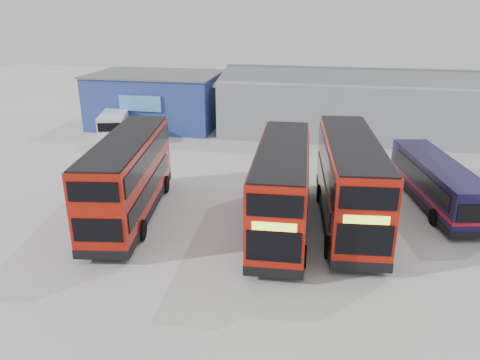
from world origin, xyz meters
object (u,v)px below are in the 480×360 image
office_block (157,99)px  panel_van (115,124)px  double_decker_left (129,179)px  double_decker_centre (282,189)px  maintenance_shed (387,104)px  single_decker_blue (436,184)px  double_decker_right (349,183)px

office_block → panel_van: (-1.98, -5.32, -1.25)m
double_decker_left → panel_van: bearing=-71.0°
office_block → double_decker_centre: size_ratio=1.11×
maintenance_shed → double_decker_left: maintenance_shed is taller
panel_van → single_decker_blue: bearing=-37.5°
office_block → maintenance_shed: size_ratio=0.40×
maintenance_shed → single_decker_blue: maintenance_shed is taller
office_block → double_decker_left: (6.17, -20.64, -0.28)m
maintenance_shed → double_decker_left: 27.64m
panel_van → double_decker_left: bearing=-77.7°
maintenance_shed → double_decker_centre: size_ratio=2.75×
maintenance_shed → double_decker_right: maintenance_shed is taller
double_decker_left → double_decker_right: (12.01, 1.50, 0.08)m
double_decker_left → office_block: bearing=-82.3°
double_decker_left → double_decker_right: double_decker_right is taller
double_decker_left → double_decker_right: size_ratio=0.97×
double_decker_right → double_decker_left: bearing=-178.5°
single_decker_blue → panel_van: 27.30m
maintenance_shed → single_decker_blue: (1.37, -17.46, -1.26)m
single_decker_blue → panel_van: single_decker_blue is taller
office_block → maintenance_shed: bearing=5.2°
double_decker_left → panel_van: 17.38m
maintenance_shed → double_decker_right: size_ratio=2.65×
office_block → maintenance_shed: 22.09m
panel_van → double_decker_centre: bearing=-58.1°
double_decker_centre → single_decker_blue: double_decker_centre is taller
office_block → double_decker_right: office_block is taller
office_block → double_decker_left: 21.55m
double_decker_left → panel_van: (-8.15, 15.32, -0.97)m
double_decker_left → double_decker_centre: double_decker_centre is taller
single_decker_blue → office_block: bearing=-45.3°
double_decker_right → panel_van: bearing=139.9°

